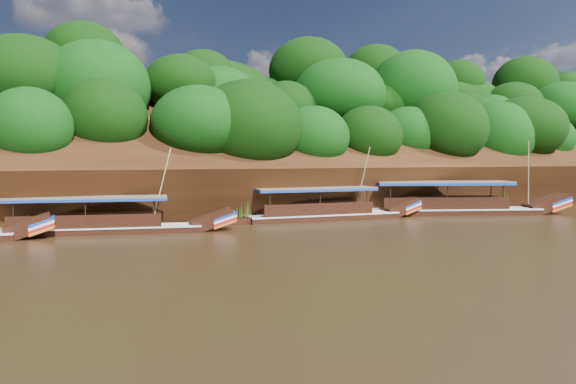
# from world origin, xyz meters

# --- Properties ---
(ground) EXTENTS (160.00, 160.00, 0.00)m
(ground) POSITION_xyz_m (0.00, 0.00, 0.00)
(ground) COLOR black
(ground) RESTS_ON ground
(riverbank) EXTENTS (120.00, 30.06, 19.40)m
(riverbank) POSITION_xyz_m (-0.01, 22.73, 1.89)
(riverbank) COLOR black
(riverbank) RESTS_ON ground
(boat_0) EXTENTS (15.91, 8.17, 6.32)m
(boat_0) POSITION_xyz_m (11.65, 6.36, 0.60)
(boat_0) COLOR black
(boat_0) RESTS_ON ground
(boat_1) EXTENTS (13.77, 3.33, 5.72)m
(boat_1) POSITION_xyz_m (0.52, 8.04, 0.53)
(boat_1) COLOR black
(boat_1) RESTS_ON ground
(boat_2) EXTENTS (13.85, 5.24, 5.47)m
(boat_2) POSITION_xyz_m (-15.00, 7.68, 0.49)
(boat_2) COLOR black
(boat_2) RESTS_ON ground
(reeds) EXTENTS (49.32, 2.53, 2.05)m
(reeds) POSITION_xyz_m (-2.27, 9.58, 0.88)
(reeds) COLOR #2C5D17
(reeds) RESTS_ON ground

